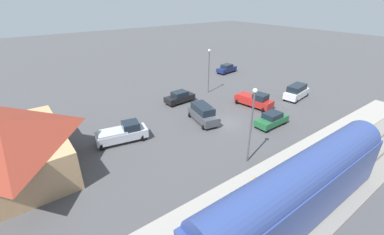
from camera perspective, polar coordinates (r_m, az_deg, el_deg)
The scene contains 14 objects.
ground_plane at distance 32.07m, azimuth 7.48°, elevation -1.20°, with size 200.00×200.00×0.00m, color #4C4C4F.
railway_track at distance 25.63m, azimuth 30.09°, elevation -12.37°, with size 4.80×70.00×0.30m.
platform at distance 26.85m, azimuth 22.50°, elevation -8.65°, with size 3.20×46.00×0.30m.
station_building at distance 26.95m, azimuth -36.20°, elevation -5.49°, with size 12.39×9.48×5.26m.
pedestrian_on_platform at distance 20.80m, azimuth 13.63°, elevation -14.43°, with size 0.36×0.36×1.71m.
sedan_navy at distance 53.30m, azimuth 7.82°, elevation 10.87°, with size 2.44×4.71×1.74m.
suv_charcoal at distance 31.64m, azimuth 2.50°, elevation 0.93°, with size 5.18×3.09×2.22m.
suv_white at distance 42.09m, azimuth 22.47°, elevation 5.41°, with size 2.71×5.15×2.22m.
pickup_red at distance 37.16m, azimuth 13.89°, elevation 3.87°, with size 5.64×3.13×2.14m.
sedan_black at distance 37.56m, azimuth -2.80°, elevation 4.62°, with size 2.03×4.58×1.74m.
sedan_green at distance 32.22m, azimuth 17.53°, elevation -0.39°, with size 1.90×4.52×1.74m.
pickup_silver at distance 28.43m, azimuth -15.34°, elevation -3.39°, with size 2.98×5.68×2.14m.
light_pole_near_platform at distance 23.06m, azimuth 13.37°, elevation 0.02°, with size 0.44×0.44×7.43m.
light_pole_lot_center at distance 40.71m, azimuth 3.83°, elevation 11.61°, with size 0.44×0.44×7.02m.
Camera 1 is at (-20.18, 20.28, 14.50)m, focal length 23.67 mm.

